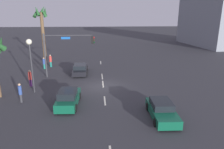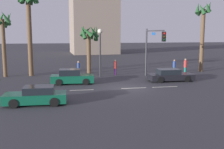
{
  "view_description": "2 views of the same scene",
  "coord_description": "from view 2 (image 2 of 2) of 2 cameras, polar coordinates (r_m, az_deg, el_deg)",
  "views": [
    {
      "loc": [
        -21.97,
        0.71,
        7.84
      ],
      "look_at": [
        -1.31,
        -0.89,
        1.73
      ],
      "focal_mm": 33.3,
      "sensor_mm": 36.0,
      "label": 1
    },
    {
      "loc": [
        -5.83,
        -24.0,
        5.06
      ],
      "look_at": [
        -1.45,
        -0.71,
        1.44
      ],
      "focal_mm": 44.09,
      "sensor_mm": 36.0,
      "label": 2
    }
  ],
  "objects": [
    {
      "name": "ground_plane",
      "position": [
        25.21,
        2.93,
        -2.9
      ],
      "size": [
        220.0,
        220.0,
        0.0
      ],
      "primitive_type": "plane",
      "color": "#333338"
    },
    {
      "name": "lane_stripe_2",
      "position": [
        24.59,
        -6.29,
        -3.23
      ],
      "size": [
        2.12,
        0.14,
        0.01
      ],
      "primitive_type": "cube",
      "color": "silver",
      "rests_on": "ground_plane"
    },
    {
      "name": "lane_stripe_3",
      "position": [
        25.39,
        4.52,
        -2.83
      ],
      "size": [
        2.34,
        0.14,
        0.01
      ],
      "primitive_type": "cube",
      "color": "silver",
      "rests_on": "ground_plane"
    },
    {
      "name": "lane_stripe_4",
      "position": [
        26.33,
        10.9,
        -2.54
      ],
      "size": [
        2.46,
        0.14,
        0.01
      ],
      "primitive_type": "cube",
      "color": "silver",
      "rests_on": "ground_plane"
    },
    {
      "name": "car_0",
      "position": [
        29.53,
        11.95,
        -0.19
      ],
      "size": [
        4.69,
        1.96,
        1.28
      ],
      "color": "black",
      "rests_on": "ground_plane"
    },
    {
      "name": "car_1",
      "position": [
        27.62,
        -8.34,
        -0.55
      ],
      "size": [
        4.27,
        1.95,
        1.47
      ],
      "color": "#0F5138",
      "rests_on": "ground_plane"
    },
    {
      "name": "car_2",
      "position": [
        20.28,
        -15.44,
        -4.32
      ],
      "size": [
        4.41,
        1.96,
        1.3
      ],
      "color": "#0F5138",
      "rests_on": "ground_plane"
    },
    {
      "name": "traffic_signal",
      "position": [
        30.46,
        8.34,
        6.29
      ],
      "size": [
        0.44,
        6.31,
        5.51
      ],
      "color": "#38383D",
      "rests_on": "ground_plane"
    },
    {
      "name": "streetlamp",
      "position": [
        31.5,
        -2.49,
        6.57
      ],
      "size": [
        0.56,
        0.56,
        5.48
      ],
      "color": "#2D2D33",
      "rests_on": "ground_plane"
    },
    {
      "name": "pedestrian_0",
      "position": [
        35.53,
        12.78,
        1.73
      ],
      "size": [
        0.51,
        0.51,
        1.7
      ],
      "color": "#1E7266",
      "rests_on": "ground_plane"
    },
    {
      "name": "pedestrian_1",
      "position": [
        31.98,
        -6.96,
        1.29
      ],
      "size": [
        0.35,
        0.35,
        1.82
      ],
      "color": "#333338",
      "rests_on": "ground_plane"
    },
    {
      "name": "pedestrian_2",
      "position": [
        35.37,
        14.97,
        1.77
      ],
      "size": [
        0.45,
        0.45,
        1.87
      ],
      "color": "#1E7266",
      "rests_on": "ground_plane"
    },
    {
      "name": "pedestrian_3",
      "position": [
        32.97,
        0.67,
        1.6
      ],
      "size": [
        0.46,
        0.46,
        1.86
      ],
      "color": "#59266B",
      "rests_on": "ground_plane"
    },
    {
      "name": "palm_tree_0",
      "position": [
        34.42,
        -4.76,
        7.62
      ],
      "size": [
        2.61,
        2.61,
        6.07
      ],
      "color": "brown",
      "rests_on": "ground_plane"
    },
    {
      "name": "palm_tree_1",
      "position": [
        37.81,
        18.32,
        9.89
      ],
      "size": [
        2.21,
        2.39,
        9.06
      ],
      "color": "brown",
      "rests_on": "ground_plane"
    },
    {
      "name": "palm_tree_2",
      "position": [
        33.79,
        -21.62,
        8.88
      ],
      "size": [
        2.38,
        2.62,
        7.49
      ],
      "color": "brown",
      "rests_on": "ground_plane"
    },
    {
      "name": "palm_tree_3",
      "position": [
        33.63,
        -16.9,
        11.7
      ],
      "size": [
        2.45,
        2.4,
        10.08
      ],
      "color": "brown",
      "rests_on": "ground_plane"
    }
  ]
}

